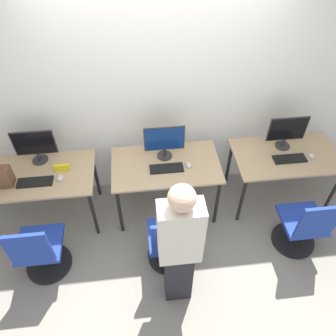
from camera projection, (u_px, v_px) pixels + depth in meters
name	position (u px, v px, depth m)	size (l,w,h in m)	color
ground_plane	(169.00, 229.00, 3.89)	(20.00, 20.00, 0.00)	gray
wall_back	(161.00, 89.00, 3.47)	(12.00, 0.05, 2.80)	silver
desk_left	(39.00, 180.00, 3.55)	(1.20, 0.70, 0.74)	tan
monitor_left	(35.00, 145.00, 3.50)	(0.44, 0.17, 0.41)	#2D2D2D
keyboard_left	(35.00, 182.00, 3.41)	(0.36, 0.14, 0.02)	black
mouse_left	(60.00, 178.00, 3.44)	(0.06, 0.09, 0.03)	silver
office_chair_left	(40.00, 252.00, 3.28)	(0.48, 0.48, 0.87)	black
desk_center	(166.00, 169.00, 3.66)	(1.20, 0.70, 0.74)	tan
monitor_center	(164.00, 141.00, 3.55)	(0.44, 0.17, 0.41)	#2D2D2D
keyboard_center	(167.00, 168.00, 3.55)	(0.36, 0.14, 0.02)	black
mouse_center	(189.00, 165.00, 3.58)	(0.06, 0.09, 0.03)	silver
office_chair_center	(170.00, 243.00, 3.35)	(0.48, 0.48, 0.87)	black
person_center	(180.00, 246.00, 2.73)	(0.36, 0.21, 1.61)	#232328
desk_right	(285.00, 160.00, 3.78)	(1.20, 0.70, 0.74)	tan
monitor_right	(287.00, 131.00, 3.67)	(0.44, 0.17, 0.41)	#2D2D2D
keyboard_right	(290.00, 159.00, 3.66)	(0.36, 0.14, 0.02)	black
mouse_right	(312.00, 156.00, 3.68)	(0.06, 0.09, 0.03)	silver
office_chair_right	(303.00, 227.00, 3.49)	(0.48, 0.48, 0.87)	black
placard_left	(62.00, 168.00, 3.51)	(0.16, 0.03, 0.08)	yellow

